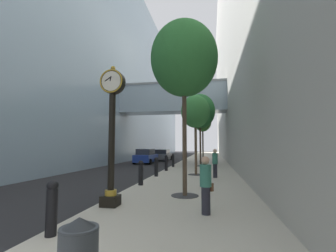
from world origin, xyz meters
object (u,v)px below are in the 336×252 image
object	(u,v)px
street_tree_mid_far	(200,111)
car_blue_mid	(146,156)
bollard_fourth	(156,166)
pedestrian_walking	(206,183)
bollard_sixth	(173,160)
street_tree_far	(203,122)
pedestrian_by_clock	(215,162)
car_grey_near	(163,155)
street_tree_mid_near	(195,112)
bollard_third	(141,172)
bollard_fifth	(166,163)
street_tree_near	(184,59)
bollard_nearest	(52,206)
street_clock	(112,127)

from	to	relation	value
street_tree_mid_far	car_blue_mid	distance (m)	8.81
bollard_fourth	pedestrian_walking	bearing A→B (deg)	-66.85
bollard_sixth	bollard_fourth	bearing A→B (deg)	-90.00
street_tree_far	pedestrian_by_clock	xyz separation A→B (m)	(1.28, -14.95, -4.00)
car_grey_near	street_tree_mid_near	bearing A→B (deg)	-70.39
bollard_sixth	car_blue_mid	size ratio (longest dim) A/B	0.29
street_tree_mid_near	pedestrian_by_clock	xyz separation A→B (m)	(1.28, -1.27, -3.38)
bollard_third	bollard_fifth	distance (m)	6.79
car_blue_mid	bollard_third	bearing A→B (deg)	-75.08
pedestrian_walking	pedestrian_by_clock	size ratio (longest dim) A/B	0.95
street_tree_mid_near	pedestrian_by_clock	bearing A→B (deg)	-44.86
street_tree_far	pedestrian_walking	world-z (taller)	street_tree_far
bollard_fifth	pedestrian_by_clock	distance (m)	5.01
bollard_third	street_tree_near	xyz separation A→B (m)	(2.48, -2.09, 4.97)
bollard_fifth	street_tree_mid_near	distance (m)	4.88
bollard_nearest	bollard_fourth	xyz separation A→B (m)	(0.00, 10.18, 0.00)
bollard_nearest	car_grey_near	size ratio (longest dim) A/B	0.28
car_grey_near	bollard_nearest	bearing A→B (deg)	-83.39
street_tree_near	car_grey_near	size ratio (longest dim) A/B	1.62
bollard_fourth	street_tree_near	world-z (taller)	street_tree_near
bollard_fourth	car_blue_mid	xyz separation A→B (m)	(-4.06, 11.84, 0.04)
bollard_fourth	car_grey_near	xyz separation A→B (m)	(-3.17, 17.22, -0.02)
bollard_sixth	pedestrian_by_clock	xyz separation A→B (m)	(3.75, -6.70, 0.31)
bollard_fifth	street_tree_near	bearing A→B (deg)	-74.41
bollard_sixth	street_tree_near	bearing A→B (deg)	-78.59
bollard_fifth	bollard_sixth	distance (m)	3.39
bollard_fourth	street_tree_far	size ratio (longest dim) A/B	0.20
street_tree_mid_near	car_blue_mid	world-z (taller)	street_tree_mid_near
street_clock	car_grey_near	bearing A→B (deg)	97.81
street_clock	street_tree_mid_far	size ratio (longest dim) A/B	0.67
bollard_third	bollard_fifth	xyz separation A→B (m)	(0.00, 6.79, 0.00)
street_tree_near	street_tree_mid_near	bearing A→B (deg)	90.00
car_grey_near	pedestrian_walking	bearing A→B (deg)	-75.38
pedestrian_walking	bollard_third	bearing A→B (deg)	126.89
bollard_nearest	pedestrian_walking	world-z (taller)	pedestrian_walking
bollard_sixth	street_tree_mid_far	distance (m)	5.51
bollard_sixth	street_tree_mid_near	xyz separation A→B (m)	(2.48, -5.43, 3.69)
street_clock	car_blue_mid	size ratio (longest dim) A/B	1.13
street_clock	street_tree_mid_near	distance (m)	9.32
street_tree_mid_near	car_blue_mid	size ratio (longest dim) A/B	1.31
street_clock	car_grey_near	xyz separation A→B (m)	(-3.39, 24.74, -2.00)
bollard_fifth	pedestrian_walking	xyz separation A→B (m)	(3.37, -11.28, 0.24)
street_tree_mid_near	car_blue_mid	bearing A→B (deg)	121.95
bollard_sixth	street_tree_mid_near	bearing A→B (deg)	-65.47
bollard_sixth	street_tree_near	xyz separation A→B (m)	(2.48, -12.27, 4.97)
bollard_fifth	pedestrian_by_clock	size ratio (longest dim) A/B	0.69
street_tree_near	car_grey_near	world-z (taller)	street_tree_near
pedestrian_walking	car_grey_near	distance (m)	25.95
bollard_nearest	street_tree_mid_near	bearing A→B (deg)	77.89
bollard_nearest	bollard_sixth	bearing A→B (deg)	90.00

